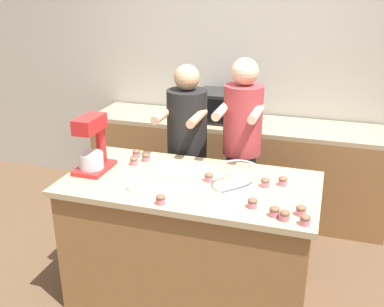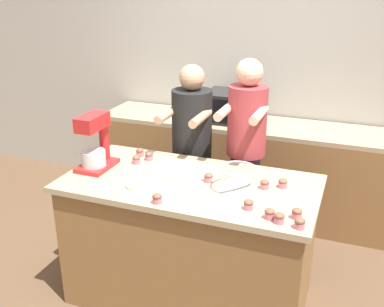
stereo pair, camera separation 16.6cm
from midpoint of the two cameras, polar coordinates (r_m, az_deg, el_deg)
ground_plane at (r=3.45m, az=-1.66°, el=-17.54°), size 16.00×16.00×0.00m
back_wall at (r=4.48m, az=5.74°, el=10.74°), size 10.00×0.06×2.70m
island_counter at (r=3.18m, az=-1.75°, el=-11.05°), size 1.68×0.85×0.92m
back_counter at (r=4.41m, az=4.35°, el=-1.57°), size 2.80×0.60×0.91m
person_left at (r=3.61m, az=-1.95°, el=-0.43°), size 0.33×0.50×1.57m
person_right at (r=3.48m, az=4.91°, el=-0.50°), size 0.31×0.49×1.64m
stand_mixer at (r=3.16m, az=-13.99°, el=0.80°), size 0.20×0.30×0.39m
mixing_bowl at (r=2.83m, az=4.27°, el=-3.03°), size 0.25×0.25×0.15m
baking_tray at (r=3.09m, az=-3.07°, el=-2.10°), size 0.37×0.27×0.04m
microwave_oven at (r=4.24m, az=2.56°, el=6.05°), size 0.44×0.40×0.28m
small_plate at (r=2.90m, az=-7.94°, el=-4.11°), size 0.20×0.20×0.02m
cupcake_0 at (r=3.24m, az=-8.85°, el=-0.93°), size 0.06×0.06×0.06m
cupcake_1 at (r=2.94m, az=0.55°, el=-3.01°), size 0.06×0.06×0.06m
cupcake_2 at (r=3.37m, az=-8.48°, el=0.01°), size 0.06×0.06×0.06m
cupcake_3 at (r=2.63m, az=5.90°, el=-6.26°), size 0.06×0.06×0.06m
cupcake_4 at (r=3.30m, az=-7.29°, el=-0.46°), size 0.06×0.06×0.06m
cupcake_5 at (r=2.50m, az=12.33°, el=-8.24°), size 0.06×0.06×0.06m
cupcake_6 at (r=2.59m, az=11.90°, el=-7.07°), size 0.06×0.06×0.06m
cupcake_7 at (r=2.56m, az=8.59°, el=-7.28°), size 0.06×0.06×0.06m
cupcake_8 at (r=2.90m, az=7.68°, el=-3.66°), size 0.06×0.06×0.06m
cupcake_9 at (r=2.93m, az=9.89°, el=-3.45°), size 0.06×0.06×0.06m
cupcake_10 at (r=2.52m, az=9.83°, el=-7.75°), size 0.06×0.06×0.06m
cupcake_11 at (r=2.67m, az=-5.79°, el=-5.82°), size 0.06×0.06×0.06m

